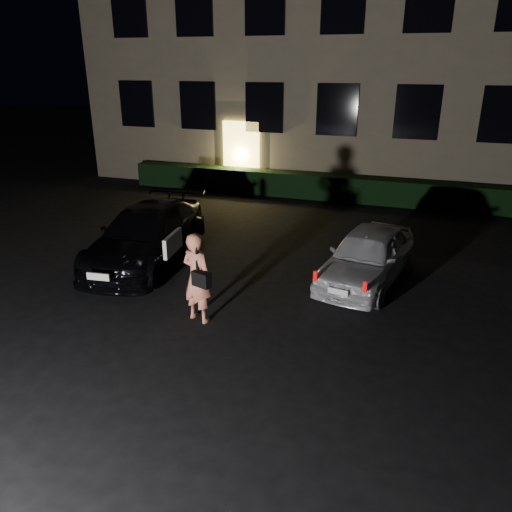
% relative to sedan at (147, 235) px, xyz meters
% --- Properties ---
extents(ground, '(80.00, 80.00, 0.00)m').
position_rel_sedan_xyz_m(ground, '(3.07, -3.30, -0.66)').
color(ground, black).
rests_on(ground, ground).
extents(building, '(20.00, 8.11, 12.00)m').
position_rel_sedan_xyz_m(building, '(3.06, 11.68, 5.34)').
color(building, '#6E644E').
rests_on(building, ground).
extents(hedge, '(15.00, 0.70, 0.85)m').
position_rel_sedan_xyz_m(hedge, '(3.07, 7.20, -0.24)').
color(hedge, black).
rests_on(hedge, ground).
extents(sedan, '(2.37, 4.76, 1.32)m').
position_rel_sedan_xyz_m(sedan, '(0.00, 0.00, 0.00)').
color(sedan, black).
rests_on(sedan, ground).
extents(hatch, '(2.06, 3.74, 1.20)m').
position_rel_sedan_xyz_m(hatch, '(5.18, 0.47, -0.06)').
color(hatch, silver).
rests_on(hatch, ground).
extents(man, '(0.73, 0.60, 1.73)m').
position_rel_sedan_xyz_m(man, '(2.44, -2.33, 0.21)').
color(man, '#EA7E60').
rests_on(man, ground).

